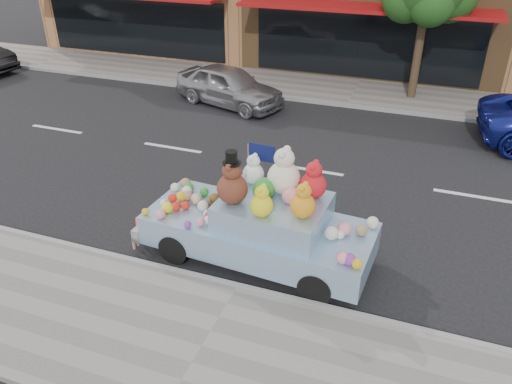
% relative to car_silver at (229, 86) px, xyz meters
% --- Properties ---
extents(ground, '(120.00, 120.00, 0.00)m').
position_rel_car_silver_xyz_m(ground, '(3.86, -3.86, -0.67)').
color(ground, black).
rests_on(ground, ground).
extents(near_sidewalk, '(60.00, 3.00, 0.12)m').
position_rel_car_silver_xyz_m(near_sidewalk, '(3.86, -10.36, -0.61)').
color(near_sidewalk, gray).
rests_on(near_sidewalk, ground).
extents(far_sidewalk, '(60.00, 3.00, 0.12)m').
position_rel_car_silver_xyz_m(far_sidewalk, '(3.86, 2.64, -0.61)').
color(far_sidewalk, gray).
rests_on(far_sidewalk, ground).
extents(near_kerb, '(60.00, 0.12, 0.13)m').
position_rel_car_silver_xyz_m(near_kerb, '(3.86, -8.86, -0.60)').
color(near_kerb, gray).
rests_on(near_kerb, ground).
extents(far_kerb, '(60.00, 0.12, 0.13)m').
position_rel_car_silver_xyz_m(far_kerb, '(3.86, 1.14, -0.60)').
color(far_kerb, gray).
rests_on(far_kerb, ground).
extents(car_silver, '(4.22, 2.68, 1.34)m').
position_rel_car_silver_xyz_m(car_silver, '(0.00, 0.00, 0.00)').
color(car_silver, '#A2A1A6').
rests_on(car_silver, ground).
extents(art_car, '(4.59, 2.04, 2.35)m').
position_rel_car_silver_xyz_m(art_car, '(3.90, -7.80, 0.14)').
color(art_car, black).
rests_on(art_car, ground).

